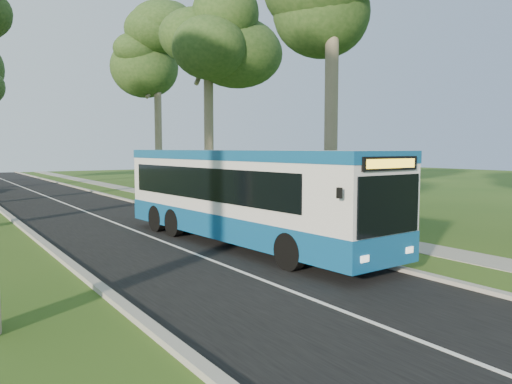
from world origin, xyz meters
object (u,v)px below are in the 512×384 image
Objects in this scene: bus_stop_sign at (318,200)px; litter_bin at (194,204)px; bus_shelter at (325,183)px; bus at (243,196)px.

bus_stop_sign reaches higher than litter_bin.
bus_shelter is (1.51, 1.39, 0.46)m from bus_stop_sign.
bus_shelter is (4.00, 0.51, 0.25)m from bus.
litter_bin is (-1.82, 7.43, -1.37)m from bus_shelter.
bus is at bearing -105.38° from litter_bin.
bus_shelter reaches higher than litter_bin.
bus_shelter is 3.22× the size of litter_bin.
bus_stop_sign is at bearing -88.02° from litter_bin.
litter_bin is (-0.31, 8.82, -0.92)m from bus_stop_sign.
litter_bin is at bearing 93.85° from bus_stop_sign.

